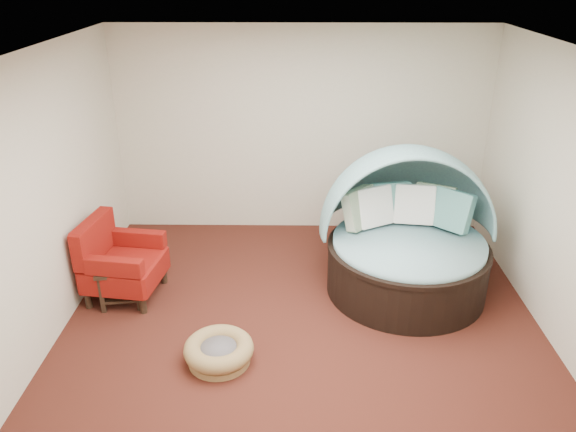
{
  "coord_description": "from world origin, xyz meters",
  "views": [
    {
      "loc": [
        -0.08,
        -4.85,
        3.52
      ],
      "look_at": [
        -0.16,
        0.6,
        1.02
      ],
      "focal_mm": 35.0,
      "sensor_mm": 36.0,
      "label": 1
    }
  ],
  "objects_px": {
    "side_table": "(122,278)",
    "canopy_daybed": "(408,226)",
    "pet_basket": "(219,351)",
    "red_armchair": "(119,261)"
  },
  "relations": [
    {
      "from": "red_armchair",
      "to": "side_table",
      "type": "relative_size",
      "value": 1.72
    },
    {
      "from": "canopy_daybed",
      "to": "side_table",
      "type": "relative_size",
      "value": 3.69
    },
    {
      "from": "red_armchair",
      "to": "side_table",
      "type": "height_order",
      "value": "red_armchair"
    },
    {
      "from": "canopy_daybed",
      "to": "pet_basket",
      "type": "xyz_separation_m",
      "value": [
        -1.99,
        -1.42,
        -0.65
      ]
    },
    {
      "from": "canopy_daybed",
      "to": "red_armchair",
      "type": "xyz_separation_m",
      "value": [
        -3.25,
        -0.24,
        -0.35
      ]
    },
    {
      "from": "canopy_daybed",
      "to": "side_table",
      "type": "xyz_separation_m",
      "value": [
        -3.19,
        -0.39,
        -0.47
      ]
    },
    {
      "from": "red_armchair",
      "to": "side_table",
      "type": "distance_m",
      "value": 0.2
    },
    {
      "from": "pet_basket",
      "to": "side_table",
      "type": "height_order",
      "value": "side_table"
    },
    {
      "from": "side_table",
      "to": "canopy_daybed",
      "type": "bearing_deg",
      "value": 6.99
    },
    {
      "from": "pet_basket",
      "to": "canopy_daybed",
      "type": "bearing_deg",
      "value": 35.45
    }
  ]
}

